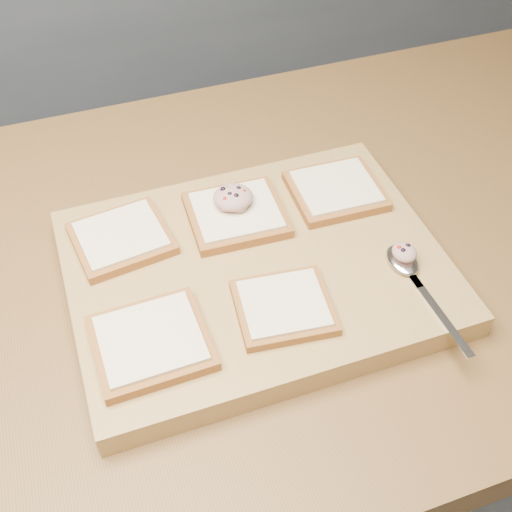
% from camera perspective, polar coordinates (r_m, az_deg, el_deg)
% --- Properties ---
extents(ground, '(4.00, 4.00, 0.00)m').
position_cam_1_polar(ground, '(1.65, -0.80, -21.38)').
color(ground, '#515459').
rests_on(ground, ground).
extents(island_counter, '(2.00, 0.80, 0.90)m').
position_cam_1_polar(island_counter, '(1.24, -1.03, -13.72)').
color(island_counter, slate).
rests_on(island_counter, ground).
extents(back_counter, '(3.60, 0.62, 0.94)m').
position_cam_1_polar(back_counter, '(2.28, -13.25, 18.07)').
color(back_counter, slate).
rests_on(back_counter, ground).
extents(cutting_board, '(0.47, 0.36, 0.04)m').
position_cam_1_polar(cutting_board, '(0.83, 0.00, -1.36)').
color(cutting_board, tan).
rests_on(cutting_board, island_counter).
extents(bread_far_left, '(0.13, 0.12, 0.02)m').
position_cam_1_polar(bread_far_left, '(0.85, -11.88, 1.60)').
color(bread_far_left, brown).
rests_on(bread_far_left, cutting_board).
extents(bread_far_center, '(0.13, 0.12, 0.02)m').
position_cam_1_polar(bread_far_center, '(0.86, -1.77, 3.75)').
color(bread_far_center, brown).
rests_on(bread_far_center, cutting_board).
extents(bread_far_right, '(0.13, 0.12, 0.02)m').
position_cam_1_polar(bread_far_right, '(0.90, 7.10, 5.83)').
color(bread_far_right, brown).
rests_on(bread_far_right, cutting_board).
extents(bread_near_left, '(0.13, 0.12, 0.02)m').
position_cam_1_polar(bread_near_left, '(0.73, -9.33, -7.55)').
color(bread_near_left, brown).
rests_on(bread_near_left, cutting_board).
extents(bread_near_center, '(0.12, 0.11, 0.02)m').
position_cam_1_polar(bread_near_center, '(0.76, 2.47, -4.51)').
color(bread_near_center, brown).
rests_on(bread_near_center, cutting_board).
extents(tuna_salad_dollop, '(0.05, 0.05, 0.03)m').
position_cam_1_polar(tuna_salad_dollop, '(0.85, -2.05, 5.26)').
color(tuna_salad_dollop, tan).
rests_on(tuna_salad_dollop, bread_far_center).
extents(spoon, '(0.04, 0.18, 0.01)m').
position_cam_1_polar(spoon, '(0.82, 13.34, -1.03)').
color(spoon, silver).
rests_on(spoon, cutting_board).
extents(spoon_salad, '(0.03, 0.03, 0.02)m').
position_cam_1_polar(spoon_salad, '(0.82, 13.05, 0.35)').
color(spoon_salad, tan).
rests_on(spoon_salad, spoon).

